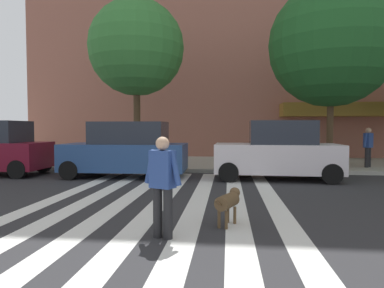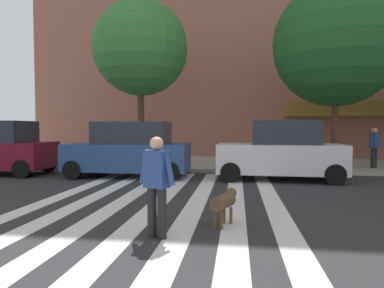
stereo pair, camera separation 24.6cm
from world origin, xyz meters
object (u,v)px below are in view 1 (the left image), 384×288
at_px(parked_car_behind_first, 126,150).
at_px(street_tree_middle, 331,45).
at_px(pedestrian_bystander, 368,145).
at_px(street_tree_nearest, 136,48).
at_px(parked_car_third_in_line, 278,152).
at_px(pedestrian_dog_walker, 163,181).
at_px(dog_on_leash, 228,201).

bearing_deg(parked_car_behind_first, street_tree_middle, 16.01).
bearing_deg(pedestrian_bystander, parked_car_behind_first, -163.46).
distance_m(parked_car_behind_first, street_tree_nearest, 4.86).
xyz_separation_m(parked_car_behind_first, parked_car_third_in_line, (5.37, -0.00, -0.01)).
bearing_deg(street_tree_nearest, pedestrian_bystander, 2.44).
bearing_deg(street_tree_nearest, pedestrian_dog_walker, -72.26).
bearing_deg(parked_car_behind_first, street_tree_nearest, 96.00).
bearing_deg(parked_car_third_in_line, street_tree_middle, 43.22).
relative_size(parked_car_behind_first, street_tree_middle, 0.60).
height_order(street_tree_nearest, pedestrian_dog_walker, street_tree_nearest).
bearing_deg(pedestrian_dog_walker, street_tree_nearest, 107.74).
relative_size(street_tree_middle, pedestrian_bystander, 4.52).
bearing_deg(dog_on_leash, parked_car_behind_first, 122.62).
distance_m(pedestrian_dog_walker, dog_on_leash, 1.43).
distance_m(parked_car_behind_first, street_tree_middle, 9.03).
relative_size(street_tree_nearest, pedestrian_bystander, 4.33).
distance_m(parked_car_behind_first, pedestrian_dog_walker, 7.08).
bearing_deg(parked_car_behind_first, pedestrian_dog_walker, -68.29).
height_order(parked_car_third_in_line, pedestrian_bystander, parked_car_third_in_line).
xyz_separation_m(street_tree_nearest, pedestrian_dog_walker, (2.87, -8.97, -4.27)).
bearing_deg(street_tree_middle, parked_car_third_in_line, -136.78).
distance_m(parked_car_behind_first, pedestrian_bystander, 9.85).
height_order(parked_car_behind_first, dog_on_leash, parked_car_behind_first).
bearing_deg(parked_car_third_in_line, pedestrian_dog_walker, -112.69).
height_order(parked_car_behind_first, pedestrian_dog_walker, parked_car_behind_first).
height_order(parked_car_third_in_line, street_tree_nearest, street_tree_nearest).
distance_m(dog_on_leash, pedestrian_bystander, 10.33).
height_order(parked_car_behind_first, street_tree_middle, street_tree_middle).
bearing_deg(street_tree_middle, parked_car_behind_first, -163.99).
bearing_deg(parked_car_third_in_line, pedestrian_bystander, 34.57).
height_order(parked_car_behind_first, pedestrian_bystander, parked_car_behind_first).
height_order(parked_car_third_in_line, pedestrian_dog_walker, parked_car_third_in_line).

